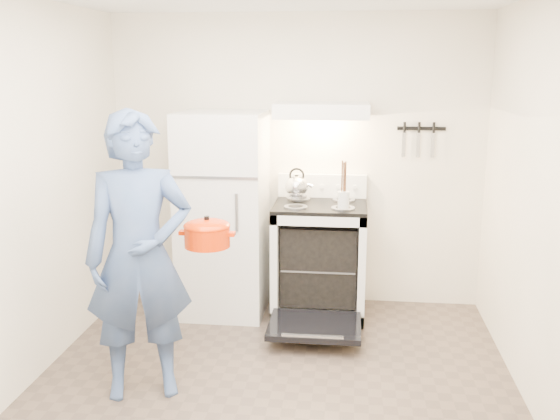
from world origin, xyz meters
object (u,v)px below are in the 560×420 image
object	(u,v)px
stove_body	(319,261)
person	(139,257)
refrigerator	(224,214)
dutch_oven	(207,236)
tea_kettle	(297,185)

from	to	relation	value
stove_body	person	xyz separation A→B (m)	(-1.04, -1.46, 0.45)
refrigerator	dutch_oven	size ratio (longest dim) A/B	4.61
stove_body	tea_kettle	world-z (taller)	tea_kettle
refrigerator	tea_kettle	distance (m)	0.66
person	refrigerator	bearing A→B (deg)	61.81
stove_body	tea_kettle	size ratio (longest dim) A/B	3.24
stove_body	dutch_oven	world-z (taller)	dutch_oven
tea_kettle	dutch_oven	world-z (taller)	tea_kettle
person	dutch_oven	distance (m)	0.46
tea_kettle	dutch_oven	distance (m)	1.34
refrigerator	stove_body	size ratio (longest dim) A/B	1.85
refrigerator	person	bearing A→B (deg)	-99.20
person	dutch_oven	xyz separation A→B (m)	(0.37, 0.27, 0.07)
tea_kettle	person	world-z (taller)	person
stove_body	dutch_oven	bearing A→B (deg)	-119.61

